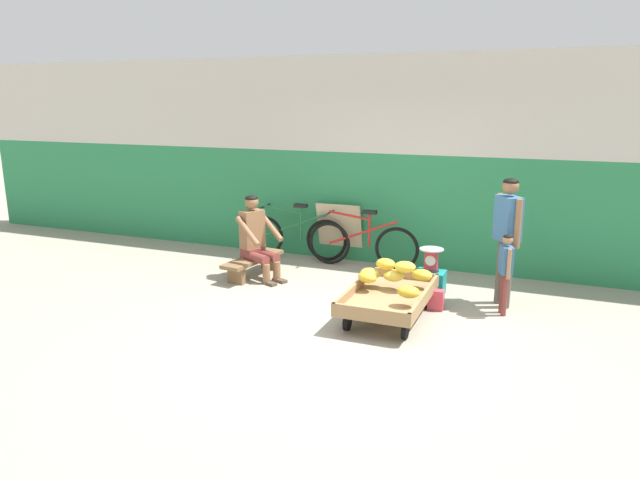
{
  "coord_description": "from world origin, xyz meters",
  "views": [
    {
      "loc": [
        1.94,
        -5.38,
        2.41
      ],
      "look_at": [
        -0.6,
        0.91,
        0.75
      ],
      "focal_mm": 32.54,
      "sensor_mm": 36.0,
      "label": 1
    }
  ],
  "objects_px": {
    "sign_board": "(340,232)",
    "customer_adult": "(507,228)",
    "low_bench": "(253,262)",
    "shopping_bag": "(436,300)",
    "vendor_seated": "(256,237)",
    "customer_child": "(506,265)",
    "weighing_scale": "(431,259)",
    "plastic_crate": "(430,283)",
    "bicycle_far_left": "(362,244)",
    "banana_cart": "(389,298)",
    "bicycle_near_left": "(295,236)"
  },
  "relations": [
    {
      "from": "bicycle_near_left",
      "to": "sign_board",
      "type": "height_order",
      "value": "sign_board"
    },
    {
      "from": "weighing_scale",
      "to": "bicycle_near_left",
      "type": "relative_size",
      "value": 0.18
    },
    {
      "from": "bicycle_near_left",
      "to": "customer_child",
      "type": "bearing_deg",
      "value": -22.05
    },
    {
      "from": "bicycle_far_left",
      "to": "customer_child",
      "type": "distance_m",
      "value": 2.42
    },
    {
      "from": "customer_child",
      "to": "bicycle_far_left",
      "type": "bearing_deg",
      "value": 149.86
    },
    {
      "from": "vendor_seated",
      "to": "bicycle_near_left",
      "type": "height_order",
      "value": "vendor_seated"
    },
    {
      "from": "sign_board",
      "to": "low_bench",
      "type": "bearing_deg",
      "value": -123.49
    },
    {
      "from": "vendor_seated",
      "to": "bicycle_near_left",
      "type": "xyz_separation_m",
      "value": [
        0.06,
        1.11,
        -0.21
      ]
    },
    {
      "from": "low_bench",
      "to": "bicycle_far_left",
      "type": "relative_size",
      "value": 0.68
    },
    {
      "from": "low_bench",
      "to": "bicycle_near_left",
      "type": "relative_size",
      "value": 0.68
    },
    {
      "from": "bicycle_near_left",
      "to": "customer_adult",
      "type": "bearing_deg",
      "value": -17.36
    },
    {
      "from": "weighing_scale",
      "to": "shopping_bag",
      "type": "xyz_separation_m",
      "value": [
        0.18,
        -0.53,
        -0.33
      ]
    },
    {
      "from": "banana_cart",
      "to": "sign_board",
      "type": "relative_size",
      "value": 1.64
    },
    {
      "from": "weighing_scale",
      "to": "plastic_crate",
      "type": "bearing_deg",
      "value": 90.0
    },
    {
      "from": "weighing_scale",
      "to": "bicycle_near_left",
      "type": "height_order",
      "value": "bicycle_near_left"
    },
    {
      "from": "banana_cart",
      "to": "weighing_scale",
      "type": "distance_m",
      "value": 1.05
    },
    {
      "from": "sign_board",
      "to": "customer_child",
      "type": "distance_m",
      "value": 2.93
    },
    {
      "from": "vendor_seated",
      "to": "weighing_scale",
      "type": "bearing_deg",
      "value": 4.85
    },
    {
      "from": "bicycle_near_left",
      "to": "bicycle_far_left",
      "type": "xyz_separation_m",
      "value": [
        1.12,
        -0.09,
        0.0
      ]
    },
    {
      "from": "sign_board",
      "to": "bicycle_near_left",
      "type": "bearing_deg",
      "value": -165.7
    },
    {
      "from": "weighing_scale",
      "to": "customer_child",
      "type": "xyz_separation_m",
      "value": [
        0.92,
        -0.39,
        0.13
      ]
    },
    {
      "from": "vendor_seated",
      "to": "plastic_crate",
      "type": "height_order",
      "value": "vendor_seated"
    },
    {
      "from": "bicycle_near_left",
      "to": "shopping_bag",
      "type": "bearing_deg",
      "value": -30.24
    },
    {
      "from": "low_bench",
      "to": "bicycle_near_left",
      "type": "xyz_separation_m",
      "value": [
        0.14,
        1.07,
        0.15
      ]
    },
    {
      "from": "plastic_crate",
      "to": "sign_board",
      "type": "xyz_separation_m",
      "value": [
        -1.61,
        1.08,
        0.29
      ]
    },
    {
      "from": "plastic_crate",
      "to": "weighing_scale",
      "type": "relative_size",
      "value": 1.2
    },
    {
      "from": "sign_board",
      "to": "banana_cart",
      "type": "bearing_deg",
      "value": -56.99
    },
    {
      "from": "customer_adult",
      "to": "customer_child",
      "type": "distance_m",
      "value": 0.48
    },
    {
      "from": "low_bench",
      "to": "bicycle_far_left",
      "type": "xyz_separation_m",
      "value": [
        1.27,
        0.98,
        0.15
      ]
    },
    {
      "from": "plastic_crate",
      "to": "customer_adult",
      "type": "bearing_deg",
      "value": -5.63
    },
    {
      "from": "banana_cart",
      "to": "plastic_crate",
      "type": "xyz_separation_m",
      "value": [
        0.26,
        1.0,
        -0.09
      ]
    },
    {
      "from": "bicycle_near_left",
      "to": "low_bench",
      "type": "bearing_deg",
      "value": -97.68
    },
    {
      "from": "plastic_crate",
      "to": "customer_adult",
      "type": "height_order",
      "value": "customer_adult"
    },
    {
      "from": "bicycle_near_left",
      "to": "customer_child",
      "type": "relative_size",
      "value": 1.76
    },
    {
      "from": "low_bench",
      "to": "plastic_crate",
      "type": "relative_size",
      "value": 3.14
    },
    {
      "from": "banana_cart",
      "to": "vendor_seated",
      "type": "bearing_deg",
      "value": 159.1
    },
    {
      "from": "customer_adult",
      "to": "banana_cart",
      "type": "bearing_deg",
      "value": -141.44
    },
    {
      "from": "banana_cart",
      "to": "weighing_scale",
      "type": "xyz_separation_m",
      "value": [
        0.26,
        1.0,
        0.21
      ]
    },
    {
      "from": "weighing_scale",
      "to": "customer_adult",
      "type": "bearing_deg",
      "value": -5.56
    },
    {
      "from": "low_bench",
      "to": "weighing_scale",
      "type": "distance_m",
      "value": 2.45
    },
    {
      "from": "plastic_crate",
      "to": "bicycle_far_left",
      "type": "height_order",
      "value": "bicycle_far_left"
    },
    {
      "from": "bicycle_near_left",
      "to": "plastic_crate",
      "type": "bearing_deg",
      "value": -21.56
    },
    {
      "from": "sign_board",
      "to": "customer_adult",
      "type": "bearing_deg",
      "value": -25.03
    },
    {
      "from": "bicycle_near_left",
      "to": "bicycle_far_left",
      "type": "relative_size",
      "value": 1.0
    },
    {
      "from": "vendor_seated",
      "to": "sign_board",
      "type": "xyz_separation_m",
      "value": [
        0.74,
        1.28,
        -0.13
      ]
    },
    {
      "from": "vendor_seated",
      "to": "sign_board",
      "type": "relative_size",
      "value": 1.3
    },
    {
      "from": "customer_adult",
      "to": "shopping_bag",
      "type": "relative_size",
      "value": 6.38
    },
    {
      "from": "low_bench",
      "to": "shopping_bag",
      "type": "xyz_separation_m",
      "value": [
        2.61,
        -0.37,
        -0.08
      ]
    },
    {
      "from": "banana_cart",
      "to": "sign_board",
      "type": "distance_m",
      "value": 2.49
    },
    {
      "from": "shopping_bag",
      "to": "vendor_seated",
      "type": "bearing_deg",
      "value": 172.5
    }
  ]
}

